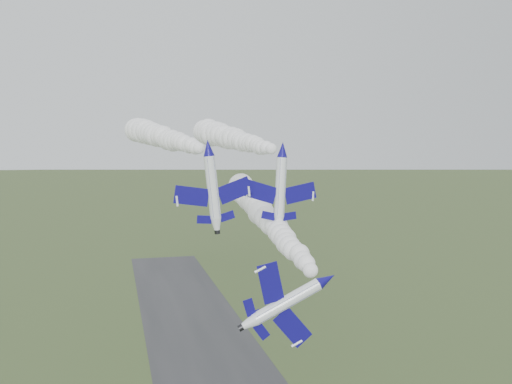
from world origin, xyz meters
TOP-DOWN VIEW (x-y plane):
  - jet_lead at (4.05, -2.84)m, footprint 4.49×11.90m
  - smoke_trail_jet_lead at (6.81, 33.70)m, footprint 7.14×68.45m
  - jet_pair_left at (-4.92, 21.17)m, footprint 11.52×13.84m
  - smoke_trail_jet_pair_left at (-8.69, 56.70)m, footprint 10.42×65.26m
  - jet_pair_right at (6.55, 22.24)m, footprint 11.28×13.56m
  - smoke_trail_jet_pair_right at (5.31, 56.08)m, footprint 8.16×61.80m

SIDE VIEW (x-z plane):
  - jet_lead at x=4.05m, z-range 24.47..33.36m
  - smoke_trail_jet_lead at x=6.81m, z-range 28.68..34.42m
  - jet_pair_right at x=6.55m, z-range 41.14..44.51m
  - jet_pair_left at x=-4.92m, z-range 41.38..44.84m
  - smoke_trail_jet_pair_right at x=5.31m, z-range 41.93..47.90m
  - smoke_trail_jet_pair_left at x=-8.69m, z-range 42.16..48.04m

